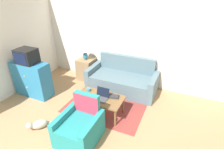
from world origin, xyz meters
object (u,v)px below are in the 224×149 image
object	(u,v)px
table_lamp	(85,49)
cup_navy	(90,97)
television	(27,56)
cat_black	(38,124)
laptop	(101,97)
cup_yellow	(89,90)
armchair	(81,127)
book_red	(114,97)
couch	(123,80)
coffee_table	(100,99)

from	to	relation	value
table_lamp	cup_navy	size ratio (longest dim) A/B	5.05
television	table_lamp	world-z (taller)	television
cat_black	cup_navy	bearing A→B (deg)	174.30
laptop	cat_black	xyz separation A→B (m)	(-1.01, -0.93, -0.39)
laptop	cup_yellow	size ratio (longest dim) A/B	3.11
armchair	book_red	distance (m)	1.00
book_red	couch	bearing A→B (deg)	100.12
laptop	cup_navy	distance (m)	0.26
armchair	table_lamp	distance (m)	2.53
book_red	laptop	bearing A→B (deg)	-145.89
couch	coffee_table	world-z (taller)	couch
laptop	cat_black	size ratio (longest dim) A/B	0.58
armchair	table_lamp	size ratio (longest dim) A/B	1.76
cup_yellow	cat_black	world-z (taller)	cup_yellow
couch	book_red	bearing A→B (deg)	-79.88
coffee_table	cup_navy	xyz separation A→B (m)	(-0.17, -0.15, 0.09)
armchair	coffee_table	world-z (taller)	armchair
television	cup_navy	size ratio (longest dim) A/B	4.98
armchair	coffee_table	distance (m)	0.81
coffee_table	book_red	world-z (taller)	book_red
book_red	cat_black	size ratio (longest dim) A/B	0.50
coffee_table	cat_black	distance (m)	1.38
cup_navy	coffee_table	bearing A→B (deg)	41.26
laptop	cup_yellow	bearing A→B (deg)	160.54
armchair	cup_navy	world-z (taller)	armchair
book_red	table_lamp	bearing A→B (deg)	140.42
couch	armchair	world-z (taller)	couch
cup_yellow	armchair	bearing A→B (deg)	-68.91
couch	armchair	distance (m)	2.02
laptop	couch	bearing A→B (deg)	88.33
armchair	cup_yellow	world-z (taller)	armchair
coffee_table	cup_navy	world-z (taller)	cup_navy
book_red	cat_black	xyz separation A→B (m)	(-1.24, -1.09, -0.36)
book_red	cat_black	bearing A→B (deg)	-138.73
table_lamp	cup_yellow	distance (m)	1.53
television	coffee_table	world-z (taller)	television
table_lamp	cup_yellow	world-z (taller)	table_lamp
armchair	cup_navy	xyz separation A→B (m)	(-0.17, 0.65, 0.22)
table_lamp	laptop	world-z (taller)	table_lamp
couch	table_lamp	xyz separation A→B (m)	(-1.25, 0.11, 0.72)
coffee_table	television	bearing A→B (deg)	-179.61
couch	television	world-z (taller)	television
laptop	cup_navy	xyz separation A→B (m)	(-0.22, -0.13, -0.00)
table_lamp	cat_black	size ratio (longest dim) A/B	0.96
couch	coffee_table	size ratio (longest dim) A/B	1.82
laptop	book_red	xyz separation A→B (m)	(0.23, 0.16, -0.03)
table_lamp	coffee_table	xyz separation A→B (m)	(1.16, -1.32, -0.60)
television	table_lamp	bearing A→B (deg)	57.95
armchair	couch	bearing A→B (deg)	87.38
cup_navy	laptop	bearing A→B (deg)	29.80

